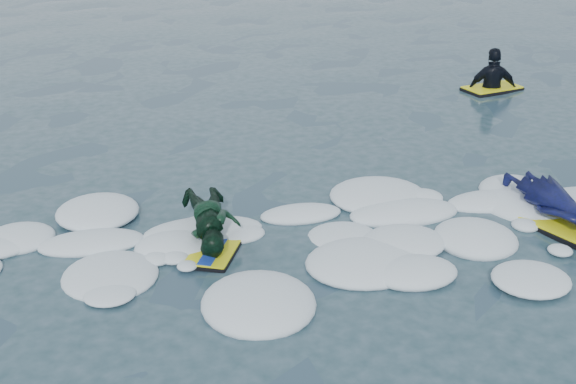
{
  "coord_description": "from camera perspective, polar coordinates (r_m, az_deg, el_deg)",
  "views": [
    {
      "loc": [
        -1.92,
        -6.05,
        3.83
      ],
      "look_at": [
        -0.13,
        1.6,
        0.37
      ],
      "focal_mm": 45.0,
      "sensor_mm": 36.0,
      "label": 1
    }
  ],
  "objects": [
    {
      "name": "prone_child_unit",
      "position": [
        8.09,
        -6.0,
        -2.54
      ],
      "size": [
        0.8,
        1.37,
        0.51
      ],
      "rotation": [
        0.0,
        0.0,
        1.13
      ],
      "color": "black",
      "rests_on": "ground"
    },
    {
      "name": "ground",
      "position": [
        7.41,
        3.86,
        -7.4
      ],
      "size": [
        120.0,
        120.0,
        0.0
      ],
      "primitive_type": "plane",
      "color": "#19303C",
      "rests_on": "ground"
    },
    {
      "name": "prone_woman_unit",
      "position": [
        9.11,
        20.93,
        -1.14
      ],
      "size": [
        1.04,
        1.82,
        0.46
      ],
      "rotation": [
        0.0,
        0.0,
        1.96
      ],
      "color": "black",
      "rests_on": "ground"
    },
    {
      "name": "foam_band",
      "position": [
        8.28,
        1.8,
        -3.8
      ],
      "size": [
        12.0,
        3.1,
        0.3
      ],
      "primitive_type": null,
      "color": "white",
      "rests_on": "ground"
    },
    {
      "name": "waiting_rider_unit",
      "position": [
        14.61,
        15.79,
        7.67
      ],
      "size": [
        1.24,
        0.86,
        1.68
      ],
      "rotation": [
        0.0,
        0.0,
        0.23
      ],
      "color": "black",
      "rests_on": "ground"
    }
  ]
}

